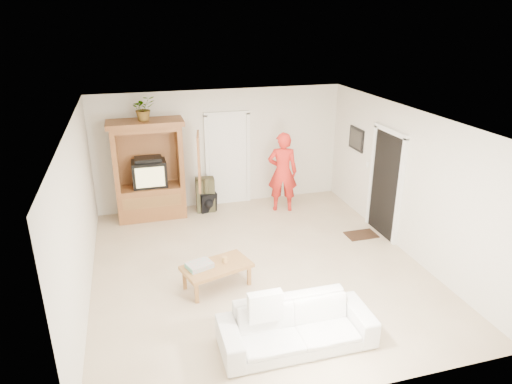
# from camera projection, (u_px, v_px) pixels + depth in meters

# --- Properties ---
(floor) EXTENTS (6.00, 6.00, 0.00)m
(floor) POSITION_uv_depth(u_px,v_px,m) (258.00, 267.00, 7.90)
(floor) COLOR tan
(floor) RESTS_ON ground
(ceiling) EXTENTS (6.00, 6.00, 0.00)m
(ceiling) POSITION_uv_depth(u_px,v_px,m) (258.00, 118.00, 6.95)
(ceiling) COLOR white
(ceiling) RESTS_ON floor
(wall_back) EXTENTS (5.50, 0.00, 5.50)m
(wall_back) POSITION_uv_depth(u_px,v_px,m) (221.00, 148.00, 10.11)
(wall_back) COLOR silver
(wall_back) RESTS_ON floor
(wall_front) EXTENTS (5.50, 0.00, 5.50)m
(wall_front) POSITION_uv_depth(u_px,v_px,m) (338.00, 301.00, 4.74)
(wall_front) COLOR silver
(wall_front) RESTS_ON floor
(wall_left) EXTENTS (0.00, 6.00, 6.00)m
(wall_left) POSITION_uv_depth(u_px,v_px,m) (79.00, 216.00, 6.73)
(wall_left) COLOR silver
(wall_left) RESTS_ON floor
(wall_right) EXTENTS (0.00, 6.00, 6.00)m
(wall_right) POSITION_uv_depth(u_px,v_px,m) (406.00, 181.00, 8.12)
(wall_right) COLOR silver
(wall_right) RESTS_ON floor
(armoire) EXTENTS (1.82, 1.14, 2.10)m
(armoire) POSITION_uv_depth(u_px,v_px,m) (151.00, 176.00, 9.55)
(armoire) COLOR brown
(armoire) RESTS_ON floor
(door_back) EXTENTS (0.85, 0.05, 2.04)m
(door_back) POSITION_uv_depth(u_px,v_px,m) (228.00, 160.00, 10.22)
(door_back) COLOR white
(door_back) RESTS_ON floor
(doorway_right) EXTENTS (0.05, 0.90, 2.04)m
(doorway_right) POSITION_uv_depth(u_px,v_px,m) (386.00, 185.00, 8.75)
(doorway_right) COLOR black
(doorway_right) RESTS_ON floor
(framed_picture) EXTENTS (0.03, 0.60, 0.48)m
(framed_picture) POSITION_uv_depth(u_px,v_px,m) (356.00, 139.00, 9.71)
(framed_picture) COLOR black
(framed_picture) RESTS_ON wall_right
(doormat) EXTENTS (0.60, 0.40, 0.02)m
(doormat) POSITION_uv_depth(u_px,v_px,m) (361.00, 235.00, 9.01)
(doormat) COLOR #382316
(doormat) RESTS_ON floor
(plant) EXTENTS (0.53, 0.49, 0.49)m
(plant) POSITION_uv_depth(u_px,v_px,m) (144.00, 108.00, 8.99)
(plant) COLOR #4C7238
(plant) RESTS_ON armoire
(man) EXTENTS (0.74, 0.59, 1.77)m
(man) POSITION_uv_depth(u_px,v_px,m) (283.00, 172.00, 9.89)
(man) COLOR red
(man) RESTS_ON floor
(sofa) EXTENTS (2.02, 0.80, 0.59)m
(sofa) POSITION_uv_depth(u_px,v_px,m) (296.00, 326.00, 5.93)
(sofa) COLOR silver
(sofa) RESTS_ON floor
(coffee_table) EXTENTS (1.18, 0.86, 0.40)m
(coffee_table) POSITION_uv_depth(u_px,v_px,m) (217.00, 268.00, 7.20)
(coffee_table) COLOR olive
(coffee_table) RESTS_ON floor
(towel) EXTENTS (0.45, 0.39, 0.08)m
(towel) POSITION_uv_depth(u_px,v_px,m) (199.00, 265.00, 7.09)
(towel) COLOR #F15066
(towel) RESTS_ON coffee_table
(candle) EXTENTS (0.08, 0.08, 0.10)m
(candle) POSITION_uv_depth(u_px,v_px,m) (225.00, 259.00, 7.24)
(candle) COLOR tan
(candle) RESTS_ON coffee_table
(backpack_black) EXTENTS (0.39, 0.28, 0.44)m
(backpack_black) POSITION_uv_depth(u_px,v_px,m) (208.00, 202.00, 10.02)
(backpack_black) COLOR black
(backpack_black) RESTS_ON floor
(backpack_olive) EXTENTS (0.42, 0.33, 0.76)m
(backpack_olive) POSITION_uv_depth(u_px,v_px,m) (205.00, 195.00, 10.02)
(backpack_olive) COLOR #47442B
(backpack_olive) RESTS_ON floor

